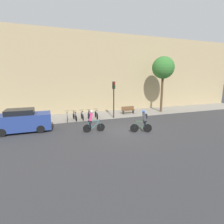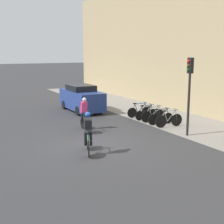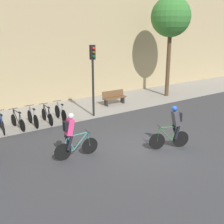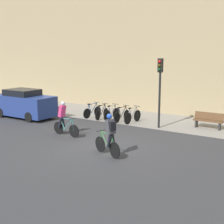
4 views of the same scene
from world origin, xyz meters
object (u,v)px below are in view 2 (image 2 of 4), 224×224
at_px(cyclist_grey, 88,132).
at_px(traffic_light_pole, 189,83).
at_px(parked_bike_1, 146,113).
at_px(parked_bike_4, 169,120).
at_px(parked_bike_0, 139,111).
at_px(cyclist_pink, 84,113).
at_px(parked_car, 82,98).
at_px(parked_bike_3, 161,118).
at_px(parked_bike_2, 153,115).

height_order(cyclist_grey, traffic_light_pole, traffic_light_pole).
height_order(parked_bike_1, parked_bike_4, parked_bike_4).
relative_size(parked_bike_0, parked_bike_1, 1.02).
relative_size(cyclist_grey, traffic_light_pole, 0.46).
distance_m(cyclist_pink, parked_car, 5.54).
xyz_separation_m(cyclist_grey, traffic_light_pole, (-0.35, 5.61, 1.73)).
relative_size(cyclist_grey, parked_bike_3, 1.05).
height_order(cyclist_grey, parked_bike_3, cyclist_grey).
height_order(cyclist_pink, parked_bike_2, cyclist_pink).
bearing_deg(parked_bike_3, parked_bike_2, 179.86).
relative_size(cyclist_grey, parked_bike_2, 1.07).
bearing_deg(parked_bike_0, cyclist_pink, -72.30).
bearing_deg(parked_bike_1, parked_bike_4, 0.05).
bearing_deg(parked_car, cyclist_grey, -21.34).
height_order(cyclist_pink, parked_car, parked_car).
bearing_deg(traffic_light_pole, parked_bike_2, 174.60).
distance_m(parked_bike_1, parked_bike_2, 0.75).
bearing_deg(cyclist_grey, parked_bike_4, 110.43).
distance_m(parked_bike_0, parked_car, 4.49).
xyz_separation_m(parked_bike_2, parked_car, (-5.26, -2.42, 0.49)).
height_order(parked_bike_3, traffic_light_pole, traffic_light_pole).
bearing_deg(parked_bike_4, parked_bike_0, -179.99).
bearing_deg(parked_bike_2, cyclist_pink, -91.22).
xyz_separation_m(cyclist_grey, parked_bike_1, (-4.47, 5.92, -0.57)).
xyz_separation_m(parked_bike_3, parked_car, (-6.01, -2.42, 0.51)).
relative_size(parked_bike_3, parked_bike_4, 0.98).
bearing_deg(parked_bike_4, parked_bike_1, -179.95).
bearing_deg(cyclist_grey, cyclist_pink, 158.57).
height_order(parked_bike_0, traffic_light_pole, traffic_light_pole).
relative_size(parked_bike_4, parked_car, 0.40).
distance_m(parked_bike_0, parked_bike_4, 3.02).
relative_size(cyclist_grey, parked_bike_4, 1.02).
distance_m(parked_bike_1, parked_bike_3, 1.51).
relative_size(parked_bike_1, parked_bike_2, 0.99).
bearing_deg(traffic_light_pole, parked_bike_4, 170.29).
xyz_separation_m(parked_bike_2, parked_bike_3, (0.75, -0.00, -0.02)).
height_order(cyclist_pink, parked_bike_3, cyclist_pink).
relative_size(cyclist_pink, parked_bike_4, 1.02).
relative_size(parked_bike_2, traffic_light_pole, 0.43).
relative_size(parked_bike_0, traffic_light_pole, 0.43).
xyz_separation_m(cyclist_pink, parked_bike_1, (-0.66, 4.43, -0.57)).
height_order(cyclist_grey, parked_bike_1, cyclist_grey).
relative_size(parked_bike_1, parked_bike_4, 0.95).
bearing_deg(traffic_light_pole, cyclist_pink, -130.10).
bearing_deg(parked_bike_2, parked_car, -155.27).
distance_m(parked_bike_2, parked_car, 5.81).
bearing_deg(traffic_light_pole, parked_bike_3, 173.09).
bearing_deg(parked_bike_3, traffic_light_pole, -6.91).
relative_size(parked_bike_0, parked_bike_4, 0.96).
height_order(parked_bike_3, parked_bike_4, parked_bike_4).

